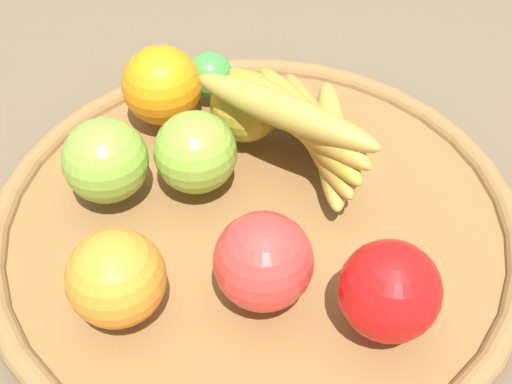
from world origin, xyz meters
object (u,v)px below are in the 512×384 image
apple_0 (246,106)px  banana_bunch (307,124)px  apple_2 (390,291)px  orange_0 (116,278)px  apple_3 (263,261)px  lime_0 (211,75)px  apple_1 (105,161)px  apple_4 (195,152)px  orange_1 (162,85)px

apple_0 → banana_bunch: bearing=-49.6°
apple_2 → orange_0: size_ratio=1.01×
banana_bunch → apple_2: bearing=-90.5°
apple_3 → apple_0: size_ratio=1.11×
lime_0 → orange_0: size_ratio=0.63×
apple_2 → apple_0: 0.24m
apple_1 → apple_4: 0.08m
orange_1 → banana_bunch: banana_bunch is taller
apple_3 → lime_0: 0.26m
banana_bunch → orange_0: bearing=-147.3°
orange_1 → apple_4: orange_1 is taller
apple_3 → apple_0: bearing=78.7°
apple_3 → lime_0: size_ratio=1.62×
apple_1 → lime_0: size_ratio=1.60×
apple_2 → apple_4: apple_2 is taller
apple_2 → orange_1: (-0.11, 0.28, 0.00)m
apple_1 → apple_2: bearing=-47.3°
apple_2 → lime_0: apple_2 is taller
apple_2 → apple_4: size_ratio=1.02×
banana_bunch → orange_0: banana_bunch is taller
apple_2 → apple_1: size_ratio=1.00×
apple_2 → apple_0: size_ratio=1.10×
orange_0 → banana_bunch: bearing=32.7°
orange_1 → lime_0: orange_1 is taller
lime_0 → apple_3: bearing=-94.6°
banana_bunch → lime_0: banana_bunch is taller
orange_0 → apple_4: bearing=54.3°
apple_1 → apple_0: bearing=17.6°
lime_0 → orange_1: bearing=-155.0°
apple_0 → orange_0: orange_0 is taller
orange_1 → apple_4: (0.01, -0.10, -0.00)m
apple_2 → lime_0: (-0.06, 0.31, -0.01)m
apple_0 → orange_0: size_ratio=0.92×
apple_0 → apple_4: bearing=-138.3°
apple_4 → lime_0: bearing=71.1°
banana_bunch → orange_1: bearing=139.2°
apple_2 → apple_0: apple_2 is taller
banana_bunch → apple_3: (-0.08, -0.14, -0.00)m
banana_bunch → apple_4: size_ratio=2.50×
apple_2 → orange_0: bearing=160.7°
orange_1 → lime_0: size_ratio=1.66×
apple_2 → apple_3: same height
orange_0 → apple_1: bearing=86.4°
apple_4 → orange_0: 0.15m
banana_bunch → apple_4: banana_bunch is taller
banana_bunch → apple_4: (-0.10, -0.00, -0.01)m
apple_2 → apple_4: bearing=119.0°
apple_0 → orange_0: bearing=-130.1°
apple_1 → orange_1: size_ratio=0.96×
orange_1 → apple_4: 0.10m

